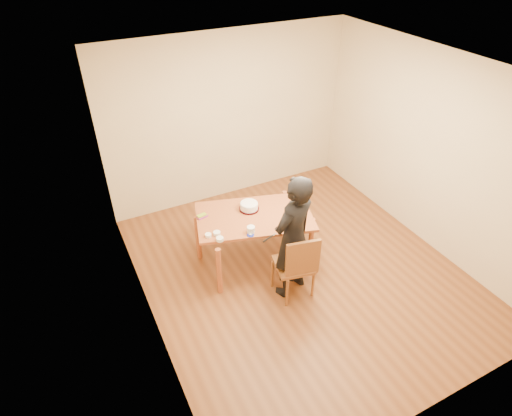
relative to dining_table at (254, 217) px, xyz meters
name	(u,v)px	position (x,y,z in m)	size (l,w,h in m)	color
room_shell	(292,174)	(0.44, -0.16, 0.62)	(4.00, 4.50, 2.70)	brown
dining_table	(254,217)	(0.00, 0.00, 0.00)	(1.51, 0.89, 0.04)	brown
dining_chair	(293,265)	(0.15, -0.77, -0.28)	(0.44, 0.44, 0.04)	brown
cake_plate	(249,209)	(0.00, 0.15, 0.03)	(0.27, 0.27, 0.02)	red
cake	(249,206)	(0.00, 0.15, 0.08)	(0.24, 0.24, 0.08)	white
frosting_dome	(249,203)	(0.00, 0.15, 0.13)	(0.23, 0.23, 0.03)	white
frosting_tub	(251,230)	(-0.20, -0.30, 0.06)	(0.10, 0.10, 0.09)	white
frosting_lid	(250,235)	(-0.23, -0.35, 0.02)	(0.09, 0.09, 0.01)	#172299
frosting_dollop	(250,234)	(-0.23, -0.35, 0.04)	(0.04, 0.04, 0.02)	white
ramekin_green	(220,239)	(-0.61, -0.27, 0.04)	(0.09, 0.09, 0.04)	white
ramekin_yellow	(208,235)	(-0.70, -0.14, 0.04)	(0.08, 0.08, 0.04)	white
ramekin_multi	(217,233)	(-0.59, -0.15, 0.04)	(0.09, 0.09, 0.04)	white
candy_box_pink	(202,217)	(-0.62, 0.27, 0.03)	(0.14, 0.07, 0.02)	#CA2F7D
candy_box_green	(202,215)	(-0.63, 0.28, 0.05)	(0.12, 0.06, 0.02)	green
spatula	(268,239)	(-0.07, -0.51, 0.02)	(0.18, 0.02, 0.01)	black
person	(293,238)	(0.15, -0.73, 0.11)	(0.61, 0.40, 1.68)	black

